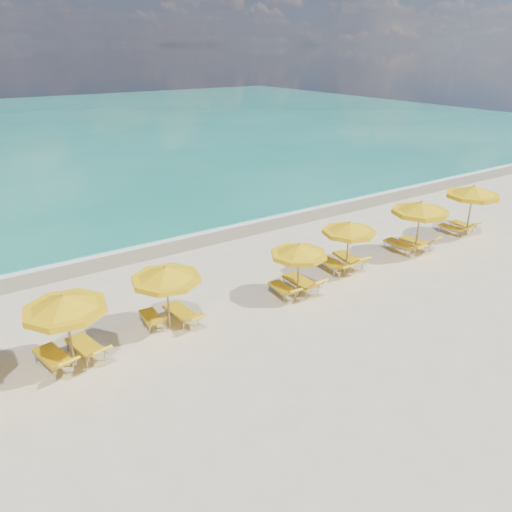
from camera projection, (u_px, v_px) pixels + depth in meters
ground_plane at (278, 298)px, 18.71m from camera, size 120.00×120.00×0.00m
ocean at (21, 131)px, 55.28m from camera, size 120.00×80.00×0.30m
wet_sand_band at (188, 240)px, 24.35m from camera, size 120.00×2.60×0.01m
foam_line at (181, 235)px, 24.96m from camera, size 120.00×1.20×0.03m
whitecap_near at (18, 211)px, 28.56m from camera, size 14.00×0.36×0.05m
whitecap_far at (183, 160)px, 41.13m from camera, size 18.00×0.30×0.05m
umbrella_2 at (64, 305)px, 13.94m from camera, size 2.81×2.81×2.42m
umbrella_3 at (166, 275)px, 15.96m from camera, size 2.61×2.61×2.32m
umbrella_4 at (299, 251)px, 18.21m from camera, size 2.41×2.41×2.14m
umbrella_5 at (349, 229)px, 20.20m from camera, size 2.41×2.41×2.23m
umbrella_6 at (421, 208)px, 21.85m from camera, size 2.66×2.66×2.54m
umbrella_7 at (473, 192)px, 24.11m from camera, size 3.01×3.01×2.59m
lounger_2_left at (55, 362)px, 14.55m from camera, size 1.00×2.01×0.85m
lounger_2_right at (86, 350)px, 15.11m from camera, size 0.98×1.98×0.82m
lounger_3_left at (152, 321)px, 16.77m from camera, size 0.67×1.59×0.77m
lounger_3_right at (182, 316)px, 17.05m from camera, size 0.81×1.95×0.72m
lounger_4_left at (283, 292)px, 18.76m from camera, size 0.71×1.70×0.74m
lounger_4_right at (301, 285)px, 19.15m from camera, size 0.73×1.99×0.93m
lounger_5_left at (331, 266)px, 20.89m from camera, size 0.77×1.97×0.70m
lounger_5_right at (348, 261)px, 21.31m from camera, size 0.90×2.00×0.85m
lounger_6_left at (400, 247)px, 22.81m from camera, size 0.69×1.99×0.71m
lounger_6_right at (416, 244)px, 23.15m from camera, size 0.89×1.86×0.86m
lounger_7_left at (452, 230)px, 25.01m from camera, size 0.73×1.71×0.62m
lounger_7_right at (462, 227)px, 25.52m from camera, size 0.73×1.65×0.72m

